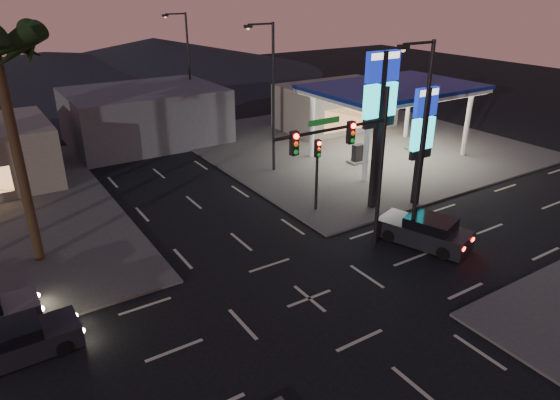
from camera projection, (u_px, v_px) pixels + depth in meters
ground at (309, 298)px, 20.99m from camera, size 140.00×140.00×0.00m
corner_lot_ne at (353, 143)px, 41.25m from camera, size 24.00×24.00×0.12m
gas_station at (393, 91)px, 36.17m from camera, size 12.20×8.20×5.47m
convenience_store at (335, 106)px, 45.34m from camera, size 10.00×6.00×4.00m
pylon_sign_tall at (380, 101)px, 26.91m from camera, size 2.20×0.35×9.00m
pylon_sign_short at (423, 129)px, 28.07m from camera, size 1.60×0.35×7.00m
traffic_signal_mast at (354, 153)px, 22.31m from camera, size 6.10×0.39×8.00m
pedestal_signal at (317, 164)px, 27.94m from camera, size 0.32×0.39×4.30m
streetlight_near at (420, 137)px, 22.86m from camera, size 2.14×0.25×10.00m
streetlight_mid at (271, 91)px, 32.90m from camera, size 2.14×0.25×10.00m
streetlight_far at (187, 64)px, 43.71m from camera, size 2.14×0.25×10.00m
building_far_mid at (145, 116)px, 41.18m from camera, size 12.00×9.00×4.40m
hill_right at (155, 56)px, 73.76m from camera, size 50.00×50.00×5.00m
hill_center at (47, 67)px, 66.52m from camera, size 60.00×60.00×4.00m
car_lane_a_front at (18, 342)px, 17.52m from camera, size 4.09×1.78×1.32m
suv_station at (425, 232)px, 25.13m from camera, size 3.25×4.90×1.52m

